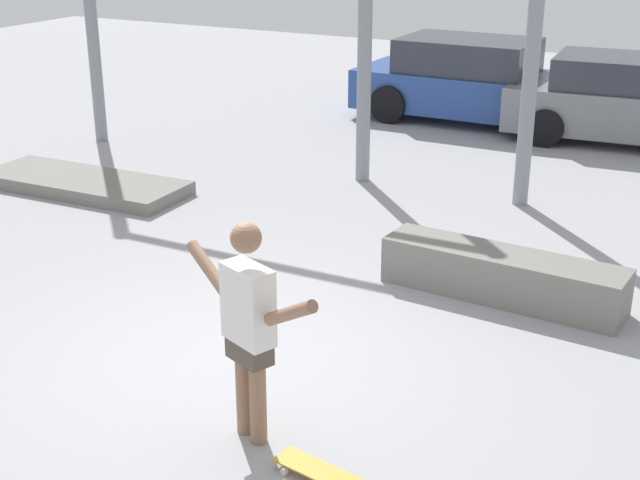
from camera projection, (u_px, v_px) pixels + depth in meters
The scene contains 7 objects.
ground_plane at pixel (222, 358), 7.96m from camera, with size 36.00×36.00×0.00m, color #9E9EA3.
skateboarder at pixel (249, 322), 6.46m from camera, with size 1.43×0.65×1.74m.
skateboard at pixel (322, 473), 6.27m from camera, with size 0.79×0.34×0.08m.
grind_box at pixel (502, 275), 9.07m from camera, with size 2.49×0.57×0.49m, color slate.
manual_pad at pixel (84, 184), 12.48m from camera, with size 3.01×1.10×0.18m, color slate.
parked_car_blue at pixel (473, 82), 16.13m from camera, with size 4.28×1.99×1.48m.
parked_car_grey at pixel (628, 102), 14.72m from camera, with size 4.06×2.09×1.41m.
Camera 1 is at (4.05, -5.83, 3.86)m, focal length 50.00 mm.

